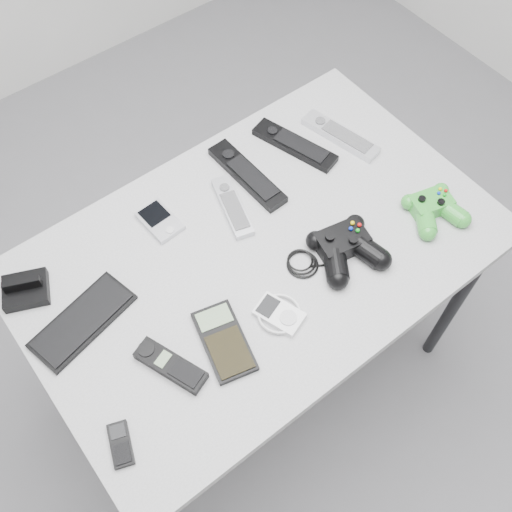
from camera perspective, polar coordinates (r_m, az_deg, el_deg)
floor at (r=2.03m, az=1.25°, el=-11.43°), size 3.50×3.50×0.00m
desk at (r=1.44m, az=0.28°, el=-0.74°), size 1.10×0.71×0.73m
pda_keyboard at (r=1.35m, az=-16.18°, el=-5.94°), size 0.25×0.15×0.01m
dock_bracket at (r=1.40m, az=-21.24°, el=-2.79°), size 0.12×0.12×0.05m
pda at (r=1.44m, az=-9.14°, el=3.33°), size 0.08×0.11×0.02m
remote_silver_a at (r=1.45m, az=-2.27°, el=4.75°), size 0.10×0.19×0.02m
remote_black_a at (r=1.50m, az=-0.87°, el=7.79°), size 0.07×0.25×0.02m
remote_black_b at (r=1.57m, az=3.70°, el=10.55°), size 0.12×0.24×0.02m
remote_silver_b at (r=1.61m, az=8.04°, el=11.33°), size 0.10×0.23×0.02m
mobile_phone at (r=1.23m, az=-12.78°, el=-17.08°), size 0.07×0.10×0.01m
cordless_handset at (r=1.26m, az=-8.13°, el=-10.26°), size 0.10×0.16×0.02m
calculator at (r=1.27m, az=-3.06°, el=-8.08°), size 0.13×0.19×0.02m
mp3_player at (r=1.30m, az=2.23°, el=-5.52°), size 0.13×0.13×0.02m
controller_black at (r=1.38m, az=8.53°, el=0.93°), size 0.30×0.22×0.06m
controller_green at (r=1.49m, az=16.58°, el=4.47°), size 0.17×0.18×0.05m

